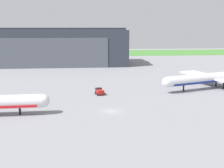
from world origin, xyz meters
TOP-DOWN VIEW (x-y plane):
  - ground_plane at (0.00, 0.00)m, footprint 440.00×440.00m
  - grass_field_strip at (0.00, 175.84)m, footprint 440.00×56.00m
  - maintenance_hangar at (-31.94, 102.01)m, footprint 98.93×35.75m
  - airliner_far_right at (41.78, 26.55)m, footprint 45.22×36.53m
  - pushback_tractor at (-2.28, 19.47)m, footprint 3.26×4.14m

SIDE VIEW (x-z plane):
  - ground_plane at x=0.00m, z-range 0.00..0.00m
  - grass_field_strip at x=0.00m, z-range 0.00..0.08m
  - pushback_tractor at x=-2.28m, z-range 0.02..2.14m
  - airliner_far_right at x=41.78m, z-range -2.12..9.74m
  - maintenance_hangar at x=-31.94m, z-range -0.46..21.41m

